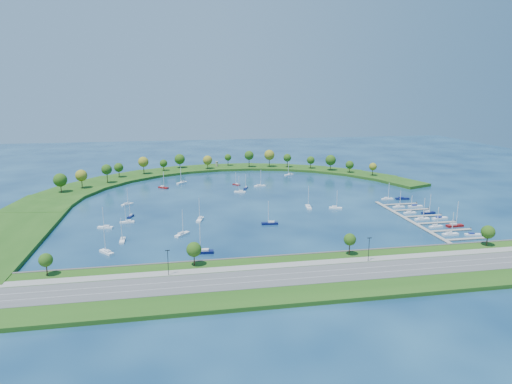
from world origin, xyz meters
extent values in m
plane|color=#071D3F|center=(0.00, 0.00, 0.00)|extent=(700.00, 700.00, 0.00)
cube|color=#1D4913|center=(0.00, -124.00, 0.80)|extent=(420.00, 42.00, 1.60)
cube|color=#474442|center=(0.00, -102.50, 0.90)|extent=(420.00, 1.20, 1.80)
cube|color=#515154|center=(0.00, -124.00, 1.66)|extent=(420.00, 16.00, 0.12)
cube|color=gray|center=(0.00, -113.00, 1.66)|extent=(420.00, 5.00, 0.12)
cube|color=silver|center=(0.00, -126.50, 1.73)|extent=(420.00, 0.15, 0.02)
cube|color=silver|center=(0.00, -121.50, 1.73)|extent=(420.00, 0.15, 0.02)
cylinder|color=#382314|center=(-95.00, -107.00, 4.05)|extent=(0.56, 0.56, 4.90)
sphere|color=#294C13|center=(-95.00, -107.00, 7.54)|extent=(5.20, 5.20, 5.20)
cylinder|color=#382314|center=(-40.00, -107.00, 4.22)|extent=(0.56, 0.56, 5.25)
sphere|color=#294C13|center=(-40.00, -107.00, 8.05)|extent=(6.00, 6.00, 6.00)
cylinder|color=#382314|center=(25.00, -107.00, 4.40)|extent=(0.56, 0.56, 5.60)
sphere|color=#294C13|center=(25.00, -107.00, 8.24)|extent=(5.20, 5.20, 5.20)
cylinder|color=#382314|center=(90.00, -107.00, 4.05)|extent=(0.56, 0.56, 4.90)
sphere|color=#294C13|center=(90.00, -107.00, 7.70)|extent=(6.00, 6.00, 6.00)
cylinder|color=black|center=(-50.00, -115.00, 6.60)|extent=(0.24, 0.24, 10.00)
cylinder|color=black|center=(30.00, -115.00, 6.60)|extent=(0.24, 0.24, 10.00)
cube|color=#1D4913|center=(-126.75, 7.81, 1.00)|extent=(43.73, 48.72, 2.00)
cube|color=#1D4913|center=(-118.83, 37.57, 1.00)|extent=(50.23, 54.30, 2.00)
cube|color=#1D4913|center=(-104.03, 64.58, 1.00)|extent=(54.07, 56.09, 2.00)
cube|color=#1D4913|center=(-83.21, 87.27, 1.00)|extent=(55.20, 54.07, 2.00)
cube|color=#1D4913|center=(-57.57, 104.32, 1.00)|extent=(53.65, 48.47, 2.00)
cube|color=#1D4913|center=(-28.60, 114.76, 1.00)|extent=(49.62, 39.75, 2.00)
cube|color=#1D4913|center=(2.03, 117.98, 1.00)|extent=(44.32, 29.96, 2.00)
cube|color=#1D4913|center=(32.54, 113.79, 1.00)|extent=(49.49, 38.05, 2.00)
cube|color=#1D4913|center=(61.17, 102.44, 1.00)|extent=(51.13, 44.12, 2.00)
cube|color=#1D4913|center=(86.25, 84.58, 1.00)|extent=(49.19, 47.96, 2.00)
cube|color=#1D4913|center=(106.34, 61.24, 1.00)|extent=(43.90, 49.49, 2.00)
cube|color=#1D4913|center=(120.28, 33.78, 1.00)|extent=(35.67, 48.74, 2.00)
cube|color=#1D4913|center=(-126.75, -47.59, 0.95)|extent=(36.00, 130.81, 1.90)
cylinder|color=#382314|center=(-122.96, 35.85, 5.33)|extent=(0.56, 0.56, 6.66)
sphere|color=#294C13|center=(-122.96, 35.85, 10.47)|extent=(9.05, 9.05, 9.05)
cylinder|color=#382314|center=(-111.54, 46.69, 5.72)|extent=(0.56, 0.56, 7.45)
sphere|color=olive|center=(-111.54, 46.69, 11.08)|extent=(8.18, 8.18, 8.18)
cylinder|color=#382314|center=(-96.59, 61.70, 6.33)|extent=(0.56, 0.56, 8.67)
sphere|color=#294C13|center=(-96.59, 61.70, 12.20)|extent=(7.65, 7.65, 7.65)
cylinder|color=#382314|center=(-90.67, 82.85, 5.19)|extent=(0.56, 0.56, 6.39)
sphere|color=#294C13|center=(-90.67, 82.85, 9.82)|extent=(7.16, 7.16, 7.16)
cylinder|color=#382314|center=(-72.34, 93.17, 6.20)|extent=(0.56, 0.56, 8.39)
sphere|color=olive|center=(-72.34, 93.17, 12.07)|extent=(8.42, 8.42, 8.42)
cylinder|color=#382314|center=(-56.72, 105.97, 4.54)|extent=(0.56, 0.56, 5.07)
sphere|color=#294C13|center=(-56.72, 105.97, 8.36)|extent=(6.47, 6.47, 6.47)
cylinder|color=#382314|center=(-42.99, 117.48, 4.96)|extent=(0.56, 0.56, 5.93)
sphere|color=#294C13|center=(-42.99, 117.48, 9.74)|extent=(9.08, 9.08, 9.08)
cylinder|color=#382314|center=(-19.20, 108.53, 4.96)|extent=(0.56, 0.56, 5.92)
sphere|color=olive|center=(-19.20, 108.53, 9.54)|extent=(8.14, 8.14, 8.14)
cylinder|color=#382314|center=(0.08, 121.32, 5.17)|extent=(0.56, 0.56, 6.34)
sphere|color=#294C13|center=(0.08, 121.32, 9.56)|extent=(6.10, 6.10, 6.10)
cylinder|color=#382314|center=(17.69, 110.59, 6.42)|extent=(0.56, 0.56, 8.83)
sphere|color=#294C13|center=(17.69, 110.59, 12.48)|extent=(8.24, 8.24, 8.24)
cylinder|color=#382314|center=(35.62, 108.54, 6.43)|extent=(0.56, 0.56, 8.85)
sphere|color=olive|center=(35.62, 108.54, 12.69)|extent=(9.17, 9.17, 9.17)
cylinder|color=#382314|center=(50.89, 103.82, 5.55)|extent=(0.56, 0.56, 7.09)
sphere|color=#294C13|center=(50.89, 103.82, 10.49)|extent=(6.99, 6.99, 6.99)
cylinder|color=#382314|center=(69.51, 94.22, 4.97)|extent=(0.56, 0.56, 5.94)
sphere|color=#294C13|center=(69.51, 94.22, 9.29)|extent=(6.78, 6.78, 6.78)
cylinder|color=#382314|center=(83.33, 82.16, 5.55)|extent=(0.56, 0.56, 7.10)
sphere|color=#294C13|center=(83.33, 82.16, 10.88)|extent=(8.91, 8.91, 8.91)
cylinder|color=#382314|center=(95.50, 69.56, 4.60)|extent=(0.56, 0.56, 5.20)
sphere|color=#294C13|center=(95.50, 69.56, 8.56)|extent=(6.82, 6.82, 6.82)
cylinder|color=#382314|center=(108.78, 53.79, 5.07)|extent=(0.56, 0.56, 6.13)
sphere|color=olive|center=(108.78, 53.79, 9.36)|extent=(6.16, 6.16, 6.16)
cylinder|color=gray|center=(-10.26, 119.26, 4.09)|extent=(2.20, 2.20, 4.17)
cylinder|color=gray|center=(-10.26, 119.26, 6.32)|extent=(2.60, 2.60, 0.30)
cube|color=gray|center=(78.00, -61.00, 0.35)|extent=(2.20, 82.00, 0.40)
cube|color=gray|center=(90.10, -94.00, 0.35)|extent=(22.00, 2.00, 0.40)
cylinder|color=#382314|center=(101.00, -94.00, 0.60)|extent=(0.36, 0.36, 1.60)
cube|color=gray|center=(90.10, -80.80, 0.35)|extent=(22.00, 2.00, 0.40)
cylinder|color=#382314|center=(101.00, -80.80, 0.60)|extent=(0.36, 0.36, 1.60)
cube|color=gray|center=(90.10, -67.60, 0.35)|extent=(22.00, 2.00, 0.40)
cylinder|color=#382314|center=(101.00, -67.60, 0.60)|extent=(0.36, 0.36, 1.60)
cube|color=gray|center=(90.10, -54.40, 0.35)|extent=(22.00, 2.00, 0.40)
cylinder|color=#382314|center=(101.00, -54.40, 0.60)|extent=(0.36, 0.36, 1.60)
cube|color=gray|center=(90.10, -41.20, 0.35)|extent=(22.00, 2.00, 0.40)
cylinder|color=#382314|center=(101.00, -41.20, 0.60)|extent=(0.36, 0.36, 1.60)
cube|color=gray|center=(90.10, -28.00, 0.35)|extent=(22.00, 2.00, 0.40)
cylinder|color=#382314|center=(101.00, -28.00, 0.60)|extent=(0.36, 0.36, 1.60)
cube|color=white|center=(-76.63, 0.84, 0.44)|extent=(7.16, 6.08, 0.89)
cube|color=silver|center=(-77.22, 0.40, 1.20)|extent=(2.94, 2.71, 0.62)
cylinder|color=silver|center=(-76.16, 1.19, 5.87)|extent=(0.32, 0.32, 9.98)
cube|color=white|center=(47.23, -29.92, 0.46)|extent=(7.97, 4.65, 0.92)
cube|color=silver|center=(46.51, -29.65, 1.25)|extent=(3.05, 2.34, 0.65)
cylinder|color=silver|center=(47.81, -30.13, 6.12)|extent=(0.32, 0.32, 10.39)
cube|color=white|center=(13.78, 37.90, 0.52)|extent=(8.91, 4.30, 1.03)
cube|color=silver|center=(12.95, 37.71, 1.39)|extent=(3.31, 2.32, 0.72)
cylinder|color=silver|center=(14.45, 38.06, 6.83)|extent=(0.32, 0.32, 11.59)
cube|color=white|center=(31.61, -25.68, 0.55)|extent=(3.73, 9.47, 1.11)
cube|color=silver|center=(31.50, -26.59, 1.49)|extent=(2.20, 3.43, 0.77)
cylinder|color=silver|center=(31.71, -24.95, 7.33)|extent=(0.32, 0.32, 12.44)
cube|color=white|center=(-3.28, 21.81, 0.48)|extent=(8.21, 4.76, 0.95)
cube|color=silver|center=(-2.53, 21.54, 1.28)|extent=(3.14, 2.40, 0.67)
cylinder|color=silver|center=(-3.87, 22.02, 6.30)|extent=(0.32, 0.32, 10.70)
cube|color=white|center=(-42.44, 59.74, 0.53)|extent=(8.22, 7.85, 1.07)
cube|color=silver|center=(-41.79, 60.34, 1.44)|extent=(3.47, 3.39, 0.75)
cylinder|color=silver|center=(-42.96, 59.26, 7.07)|extent=(0.32, 0.32, 12.00)
cube|color=white|center=(-83.00, -45.49, 0.47)|extent=(8.11, 3.92, 0.94)
cube|color=silver|center=(-82.24, -45.67, 1.27)|extent=(3.02, 2.12, 0.66)
cylinder|color=silver|center=(-83.61, -45.35, 6.22)|extent=(0.32, 0.32, 10.56)
cube|color=#0A1041|center=(-35.87, -90.00, 0.59)|extent=(9.93, 3.40, 1.17)
cube|color=silver|center=(-34.89, -90.07, 1.58)|extent=(3.54, 2.15, 0.82)
cylinder|color=silver|center=(-36.64, -89.95, 7.76)|extent=(0.32, 0.32, 13.19)
cube|color=maroon|center=(-55.79, 45.46, 0.50)|extent=(7.77, 7.12, 0.99)
cube|color=silver|center=(-56.42, 46.00, 1.34)|extent=(3.24, 3.11, 0.69)
cylinder|color=silver|center=(-55.29, 45.03, 6.56)|extent=(0.32, 0.32, 11.14)
cube|color=white|center=(-71.99, -67.95, 0.48)|extent=(2.31, 8.02, 0.96)
cube|color=silver|center=(-72.00, -67.15, 1.30)|extent=(1.59, 2.81, 0.67)
cylinder|color=silver|center=(-71.99, -68.59, 6.36)|extent=(0.32, 0.32, 10.81)
cube|color=#0A1041|center=(2.62, 33.71, 0.43)|extent=(4.27, 7.37, 0.85)
cube|color=silver|center=(2.86, 34.38, 1.15)|extent=(2.15, 2.81, 0.60)
cylinder|color=silver|center=(2.43, 33.17, 5.65)|extent=(0.32, 0.32, 9.60)
cube|color=maroon|center=(-2.48, 46.50, 0.39)|extent=(5.55, 6.12, 0.78)
cube|color=silver|center=(-2.07, 46.00, 1.05)|extent=(2.43, 2.55, 0.54)
cylinder|color=silver|center=(-2.82, 46.89, 5.14)|extent=(0.32, 0.32, 8.73)
cube|color=white|center=(-34.20, -40.37, 0.53)|extent=(4.78, 9.26, 1.07)
cube|color=silver|center=(-33.96, -39.51, 1.44)|extent=(2.51, 3.47, 0.75)
cylinder|color=silver|center=(-34.39, -41.06, 7.09)|extent=(0.32, 0.32, 12.03)
cube|color=#0A1041|center=(1.86, -53.68, 0.53)|extent=(8.96, 3.25, 1.05)
cube|color=silver|center=(2.74, -53.76, 1.42)|extent=(3.21, 1.99, 0.74)
cylinder|color=silver|center=(1.17, -53.61, 6.97)|extent=(0.32, 0.32, 11.84)
cube|color=white|center=(-77.13, -82.71, 0.50)|extent=(7.05, 7.93, 1.00)
cube|color=silver|center=(-76.61, -83.35, 1.35)|extent=(3.10, 3.29, 0.70)
cylinder|color=silver|center=(-77.55, -82.19, 6.61)|extent=(0.32, 0.32, 11.23)
cube|color=white|center=(-44.13, -63.98, 0.52)|extent=(7.60, 8.18, 1.05)
cube|color=silver|center=(-44.71, -64.63, 1.42)|extent=(3.30, 3.43, 0.73)
cylinder|color=silver|center=(-43.67, -63.45, 6.95)|extent=(0.32, 0.32, 11.79)
cube|color=white|center=(45.48, 76.48, 0.48)|extent=(8.24, 5.37, 0.96)
cube|color=silver|center=(46.21, 76.82, 1.30)|extent=(3.21, 2.60, 0.67)
cylinder|color=silver|center=(44.90, 76.22, 6.38)|extent=(0.32, 0.32, 10.84)
cube|color=#0A1041|center=(-72.12, -26.42, 0.38)|extent=(3.55, 6.64, 0.77)
cube|color=silver|center=(-71.94, -25.81, 1.04)|extent=(1.84, 2.50, 0.54)
cylinder|color=silver|center=(-72.27, -26.91, 5.08)|extent=(0.32, 0.32, 8.63)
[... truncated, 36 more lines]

